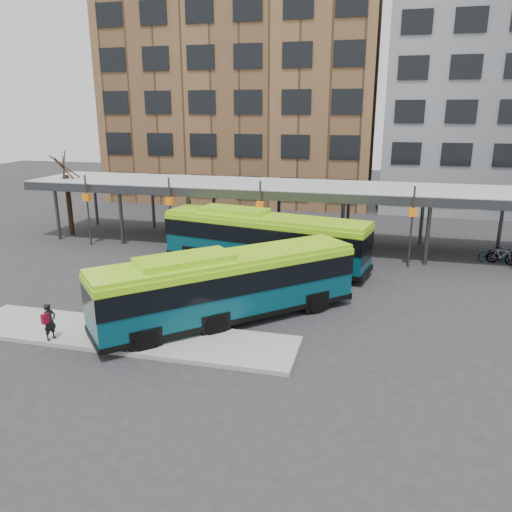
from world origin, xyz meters
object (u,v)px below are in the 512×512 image
at_px(bus_rear, 264,238).
at_px(pedestrian, 49,322).
at_px(bus_front, 227,285).
at_px(tree, 69,202).

distance_m(bus_rear, pedestrian, 13.34).
bearing_deg(bus_rear, bus_front, -76.47).
bearing_deg(tree, pedestrian, -58.69).
relative_size(bus_front, pedestrian, 6.77).
xyz_separation_m(bus_rear, pedestrian, (-5.83, -11.98, -0.80)).
distance_m(bus_front, bus_rear, 8.13).
bearing_deg(bus_front, bus_rear, 48.54).
height_order(bus_front, pedestrian, bus_front).
relative_size(bus_front, bus_rear, 0.82).
bearing_deg(pedestrian, bus_front, -41.23).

